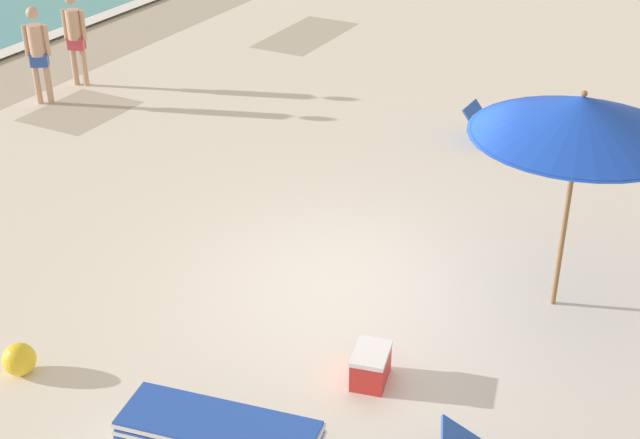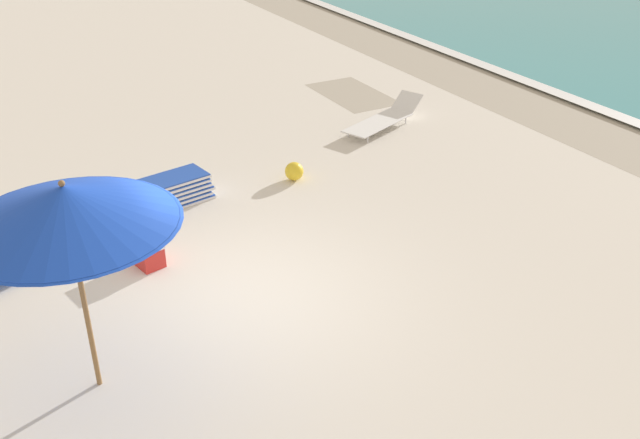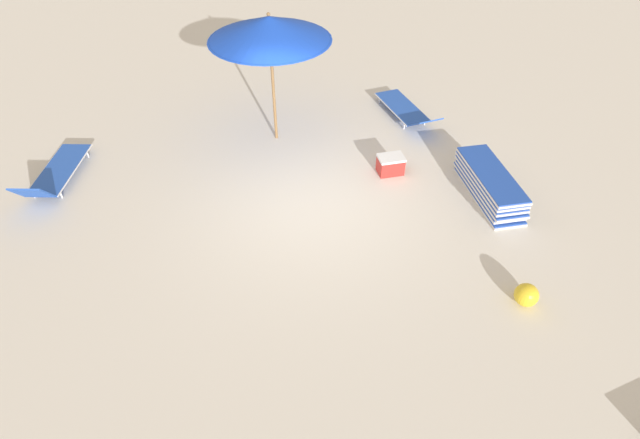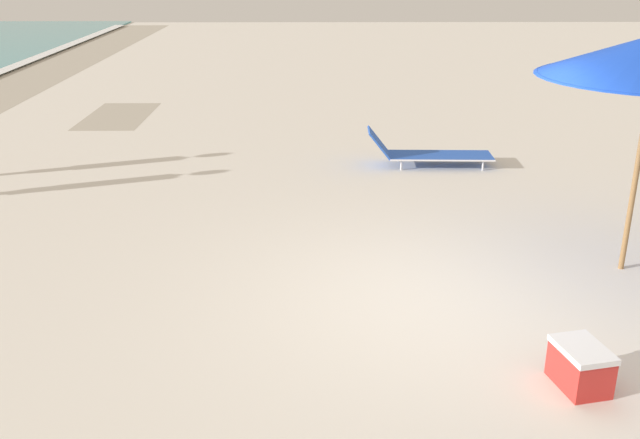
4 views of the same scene
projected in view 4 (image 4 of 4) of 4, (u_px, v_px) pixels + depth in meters
ground_plane at (443, 309)px, 7.28m from camera, size 60.00×60.00×0.16m
sun_lounger_under_umbrella at (427, 153)px, 11.77m from camera, size 0.68×2.07×0.61m
cooler_box at (580, 366)px, 5.80m from camera, size 0.56×0.45×0.37m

